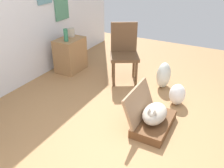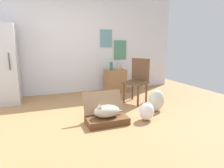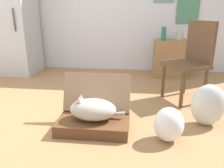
# 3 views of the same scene
# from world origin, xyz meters

# --- Properties ---
(ground_plane) EXTENTS (7.68, 7.68, 0.00)m
(ground_plane) POSITION_xyz_m (0.00, 0.00, 0.00)
(ground_plane) COLOR #9E7247
(ground_plane) RESTS_ON ground
(wall_back) EXTENTS (6.40, 0.15, 2.60)m
(wall_back) POSITION_xyz_m (0.01, 2.26, 1.30)
(wall_back) COLOR silver
(wall_back) RESTS_ON ground
(suitcase_base) EXTENTS (0.68, 0.40, 0.11)m
(suitcase_base) POSITION_xyz_m (0.37, -0.12, 0.06)
(suitcase_base) COLOR brown
(suitcase_base) RESTS_ON ground
(suitcase_lid) EXTENTS (0.68, 0.17, 0.38)m
(suitcase_lid) POSITION_xyz_m (0.37, 0.09, 0.31)
(suitcase_lid) COLOR #9B7756
(suitcase_lid) RESTS_ON suitcase_base
(cat) EXTENTS (0.52, 0.28, 0.24)m
(cat) POSITION_xyz_m (0.36, -0.12, 0.22)
(cat) COLOR #B2A899
(cat) RESTS_ON suitcase_base
(plastic_bag_white) EXTENTS (0.26, 0.23, 0.31)m
(plastic_bag_white) POSITION_xyz_m (1.06, -0.23, 0.16)
(plastic_bag_white) COLOR white
(plastic_bag_white) RESTS_ON ground
(plastic_bag_clear) EXTENTS (0.33, 0.22, 0.43)m
(plastic_bag_clear) POSITION_xyz_m (1.47, 0.11, 0.21)
(plastic_bag_clear) COLOR silver
(plastic_bag_clear) RESTS_ON ground
(refrigerator) EXTENTS (0.66, 0.69, 1.72)m
(refrigerator) POSITION_xyz_m (-1.37, 1.80, 0.86)
(refrigerator) COLOR #B7BABC
(refrigerator) RESTS_ON ground
(side_table) EXTENTS (0.54, 0.39, 0.61)m
(side_table) POSITION_xyz_m (1.31, 1.85, 0.31)
(side_table) COLOR olive
(side_table) RESTS_ON ground
(vase_tall) EXTENTS (0.08, 0.08, 0.22)m
(vase_tall) POSITION_xyz_m (1.17, 1.81, 0.72)
(vase_tall) COLOR #2D7051
(vase_tall) RESTS_ON side_table
(vase_short) EXTENTS (0.13, 0.13, 0.15)m
(vase_short) POSITION_xyz_m (1.44, 1.90, 0.69)
(vase_short) COLOR #B7AD99
(vase_short) RESTS_ON side_table
(chair) EXTENTS (0.61, 0.62, 0.98)m
(chair) POSITION_xyz_m (1.42, 0.80, 0.53)
(chair) COLOR brown
(chair) RESTS_ON ground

